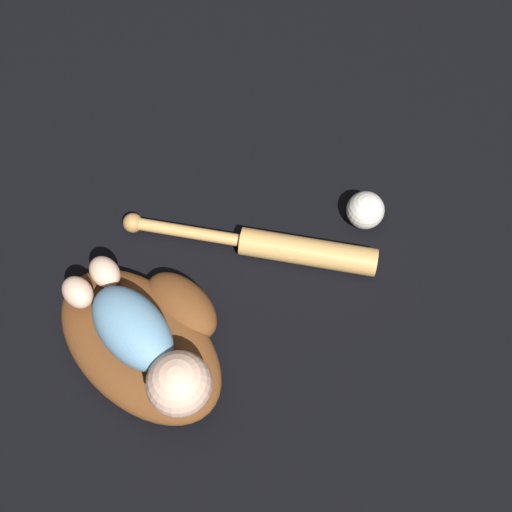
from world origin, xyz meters
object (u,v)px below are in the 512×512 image
baseball_glove (147,337)px  baseball (365,210)px  baseball_bat (281,247)px  baby_figure (146,344)px

baseball_glove → baseball: size_ratio=5.51×
baseball_bat → baseball: 0.19m
baseball_glove → baseball_bat: baseball_glove is taller
baby_figure → baseball_glove: bearing=176.9°
baseball_bat → baby_figure: bearing=-66.5°
baseball_glove → baseball: baseball_glove is taller
baby_figure → baseball_bat: size_ratio=0.77×
baseball → baseball_glove: bearing=-78.5°
baseball_bat → baseball: baseball is taller
baseball → baby_figure: bearing=-73.8°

